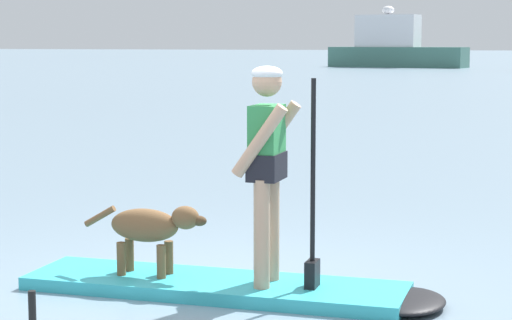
{
  "coord_description": "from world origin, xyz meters",
  "views": [
    {
      "loc": [
        2.54,
        -6.6,
        1.9
      ],
      "look_at": [
        0.0,
        1.0,
        0.9
      ],
      "focal_mm": 66.69,
      "sensor_mm": 36.0,
      "label": 1
    }
  ],
  "objects_px": {
    "paddleboard": "(243,288)",
    "moored_boat_starboard": "(394,48)",
    "person_paddler": "(269,159)",
    "dog": "(151,228)"
  },
  "relations": [
    {
      "from": "paddleboard",
      "to": "person_paddler",
      "type": "bearing_deg",
      "value": 1.58
    },
    {
      "from": "paddleboard",
      "to": "moored_boat_starboard",
      "type": "xyz_separation_m",
      "value": [
        -10.41,
        63.59,
        1.39
      ]
    },
    {
      "from": "moored_boat_starboard",
      "to": "dog",
      "type": "bearing_deg",
      "value": -81.37
    },
    {
      "from": "dog",
      "to": "moored_boat_starboard",
      "type": "bearing_deg",
      "value": 98.63
    },
    {
      "from": "dog",
      "to": "moored_boat_starboard",
      "type": "relative_size",
      "value": 0.1
    },
    {
      "from": "paddleboard",
      "to": "dog",
      "type": "relative_size",
      "value": 3.15
    },
    {
      "from": "paddleboard",
      "to": "moored_boat_starboard",
      "type": "height_order",
      "value": "moored_boat_starboard"
    },
    {
      "from": "person_paddler",
      "to": "moored_boat_starboard",
      "type": "distance_m",
      "value": 64.47
    },
    {
      "from": "paddleboard",
      "to": "dog",
      "type": "xyz_separation_m",
      "value": [
        -0.75,
        -0.02,
        0.42
      ]
    },
    {
      "from": "person_paddler",
      "to": "dog",
      "type": "relative_size",
      "value": 1.59
    }
  ]
}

